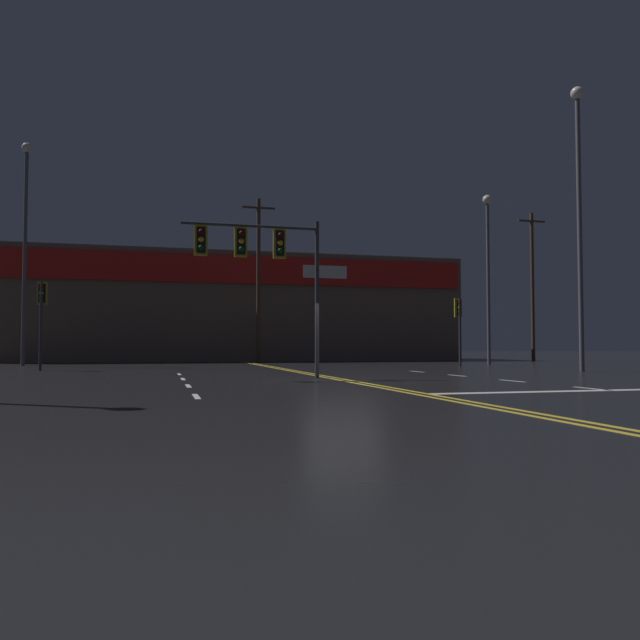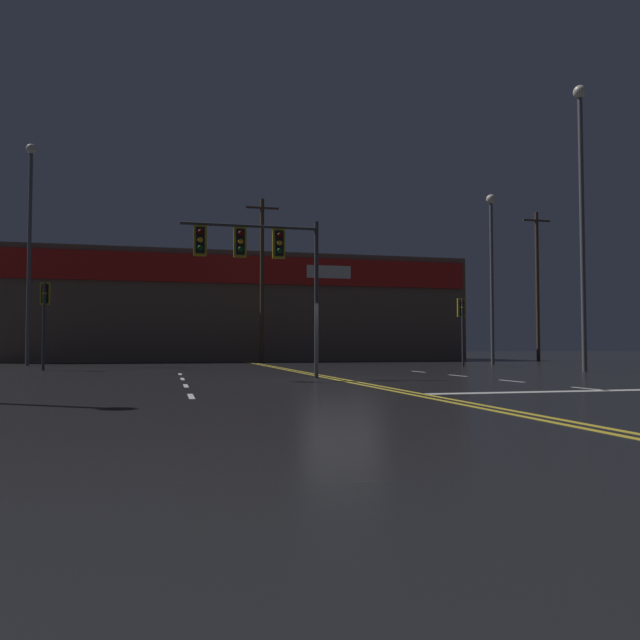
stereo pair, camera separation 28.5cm
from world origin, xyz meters
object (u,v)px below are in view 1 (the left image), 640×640
traffic_signal_corner_northeast (459,316)px  traffic_signal_corner_northwest (42,305)px  traffic_signal_median (259,253)px  streetlight_median_approach (25,228)px  streetlight_far_median (579,195)px  streetlight_near_right (488,257)px

traffic_signal_corner_northeast → traffic_signal_corner_northwest: size_ratio=0.93×
traffic_signal_median → streetlight_median_approach: 19.96m
traffic_signal_median → traffic_signal_corner_northwest: traffic_signal_median is taller
traffic_signal_corner_northwest → streetlight_far_median: streetlight_far_median is taller
traffic_signal_median → traffic_signal_corner_northwest: bearing=131.0°
traffic_signal_corner_northwest → streetlight_near_right: size_ratio=0.39×
traffic_signal_corner_northeast → streetlight_far_median: 8.97m
streetlight_median_approach → streetlight_far_median: (24.49, -14.05, -0.01)m
streetlight_near_right → traffic_signal_corner_northwest: bearing=-171.7°
traffic_signal_median → traffic_signal_corner_northeast: size_ratio=1.45×
streetlight_near_right → streetlight_far_median: bearing=-97.9°
traffic_signal_median → streetlight_far_median: 14.89m
traffic_signal_corner_northeast → traffic_signal_corner_northwest: 20.37m
traffic_signal_corner_northeast → streetlight_median_approach: (-22.51, 6.80, 4.91)m
streetlight_median_approach → streetlight_far_median: streetlight_median_approach is taller
traffic_signal_median → traffic_signal_corner_northwest: size_ratio=1.35×
traffic_signal_corner_northeast → streetlight_median_approach: bearing=163.2°
traffic_signal_corner_northwest → streetlight_near_right: (23.73, 3.46, 3.49)m
traffic_signal_corner_northwest → streetlight_far_median: size_ratio=0.32×
streetlight_near_right → traffic_signal_corner_northeast: bearing=-140.0°
streetlight_near_right → streetlight_median_approach: 26.22m
traffic_signal_corner_northwest → traffic_signal_corner_northeast: bearing=1.8°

